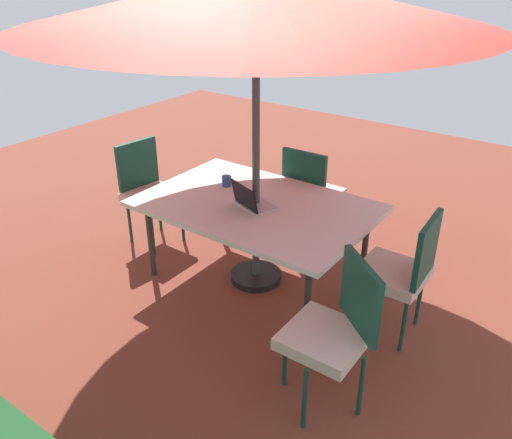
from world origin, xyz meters
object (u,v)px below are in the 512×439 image
object	(u,v)px
chair_south	(311,191)
chair_west	(402,269)
chair_east	(149,188)
chair_northwest	(335,328)
cup	(226,181)
dining_table	(256,209)
laptop	(252,202)

from	to	relation	value
chair_south	chair_west	size ratio (longest dim) A/B	1.00
chair_east	chair_northwest	size ratio (longest dim) A/B	1.00
chair_west	chair_northwest	xyz separation A→B (m)	(0.08, 0.85, 0.00)
chair_south	chair_northwest	bearing A→B (deg)	123.33
cup	chair_south	bearing A→B (deg)	-124.07
dining_table	laptop	distance (m)	0.12
cup	chair_northwest	bearing A→B (deg)	148.53
chair_west	laptop	world-z (taller)	chair_west
chair_northwest	chair_west	bearing A→B (deg)	123.54
dining_table	chair_northwest	world-z (taller)	chair_northwest
chair_south	laptop	bearing A→B (deg)	87.23
chair_west	laptop	size ratio (longest dim) A/B	2.54
dining_table	chair_south	bearing A→B (deg)	-92.82
chair_east	laptop	distance (m)	1.27
dining_table	cup	bearing A→B (deg)	-18.98
chair_northwest	cup	size ratio (longest dim) A/B	10.98
chair_east	chair_south	bearing A→B (deg)	-49.72
laptop	chair_south	bearing A→B (deg)	-71.41
chair_east	chair_west	bearing A→B (deg)	-81.94
chair_east	laptop	world-z (taller)	chair_east
dining_table	cup	world-z (taller)	cup
chair_south	chair_west	distance (m)	1.44
chair_west	laptop	distance (m)	1.25
dining_table	chair_west	world-z (taller)	chair_west
chair_west	chair_northwest	size ratio (longest dim) A/B	1.00
dining_table	laptop	bearing A→B (deg)	99.55
chair_west	chair_northwest	bearing A→B (deg)	-8.01
dining_table	laptop	world-z (taller)	laptop
chair_south	chair_northwest	world-z (taller)	same
chair_south	chair_northwest	xyz separation A→B (m)	(-1.13, 1.65, 0.00)
dining_table	chair_south	xyz separation A→B (m)	(-0.04, -0.82, -0.13)
chair_east	dining_table	bearing A→B (deg)	-82.30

